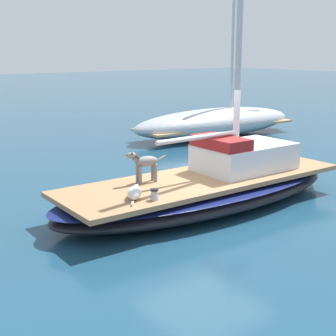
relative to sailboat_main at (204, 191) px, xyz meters
The scene contains 8 objects.
ground_plane 0.34m from the sailboat_main, ahead, with size 120.00×120.00×0.00m, color navy.
sailboat_main is the anchor object (origin of this frame).
mast_main 3.19m from the sailboat_main, 88.80° to the left, with size 0.14×2.27×6.24m.
cabin_house 1.30m from the sailboat_main, 88.95° to the left, with size 1.44×2.24×0.84m.
dog_grey 1.55m from the sailboat_main, 108.36° to the right, with size 0.27×0.94×0.70m.
dog_white 2.12m from the sailboat_main, 80.21° to the right, with size 0.79×0.66×0.22m.
deck_winch 2.00m from the sailboat_main, 69.48° to the right, with size 0.16×0.16×0.21m.
moored_boat_port_side 8.90m from the sailboat_main, 135.83° to the left, with size 2.61×7.58×5.48m.
Camera 1 is at (7.68, -6.81, 3.36)m, focal length 52.06 mm.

